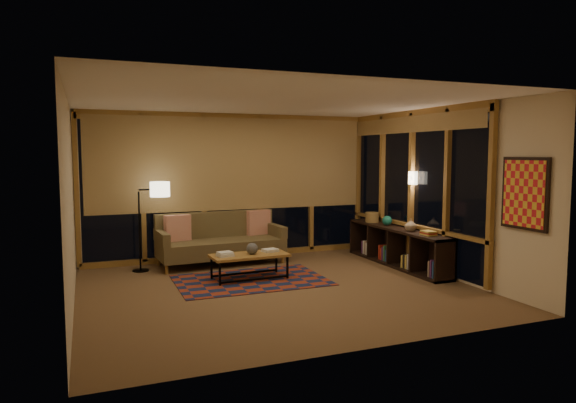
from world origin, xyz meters
name	(u,v)px	position (x,y,z in m)	size (l,w,h in m)	color
floor	(278,289)	(0.00, 0.00, 0.00)	(5.50, 5.00, 0.01)	brown
ceiling	(278,101)	(0.00, 0.00, 2.70)	(5.50, 5.00, 0.01)	white
walls	(278,197)	(0.00, 0.00, 1.35)	(5.51, 5.01, 2.70)	beige
window_wall_back	(232,186)	(0.00, 2.43, 1.35)	(5.30, 0.16, 2.60)	#A57134
window_wall_right	(410,189)	(2.68, 0.60, 1.35)	(0.16, 3.70, 2.60)	#A57134
wall_art	(524,194)	(2.71, -1.85, 1.45)	(0.06, 0.74, 0.94)	red
wall_sconce	(413,178)	(2.62, 0.45, 1.55)	(0.12, 0.18, 0.22)	beige
sofa	(221,239)	(-0.35, 1.93, 0.45)	(2.18, 0.88, 0.89)	brown
pillow_left	(178,228)	(-1.09, 2.05, 0.67)	(0.45, 0.15, 0.45)	red
pillow_right	(258,222)	(0.44, 2.22, 0.68)	(0.46, 0.15, 0.46)	red
area_rug	(251,280)	(-0.22, 0.61, 0.01)	(2.28, 1.52, 0.01)	maroon
coffee_table	(249,267)	(-0.21, 0.70, 0.20)	(1.20, 0.55, 0.40)	#A57134
book_stack_a	(225,254)	(-0.61, 0.68, 0.43)	(0.22, 0.18, 0.06)	silver
book_stack_b	(270,250)	(0.16, 0.76, 0.42)	(0.25, 0.20, 0.05)	silver
ceramic_pot	(252,248)	(-0.17, 0.69, 0.49)	(0.18, 0.18, 0.18)	black
floor_lamp	(140,227)	(-1.74, 1.92, 0.75)	(0.50, 0.33, 1.50)	black
bookshelf	(397,247)	(2.49, 0.70, 0.33)	(0.40, 2.67, 0.67)	black
basket	(372,217)	(2.47, 1.51, 0.76)	(0.25, 0.25, 0.19)	olive
teal_bowl	(387,221)	(2.49, 1.02, 0.76)	(0.18, 0.18, 0.18)	#156454
vase	(411,225)	(2.49, 0.30, 0.77)	(0.20, 0.20, 0.21)	tan
shelf_book_stack	(428,233)	(2.49, -0.18, 0.70)	(0.15, 0.22, 0.06)	silver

